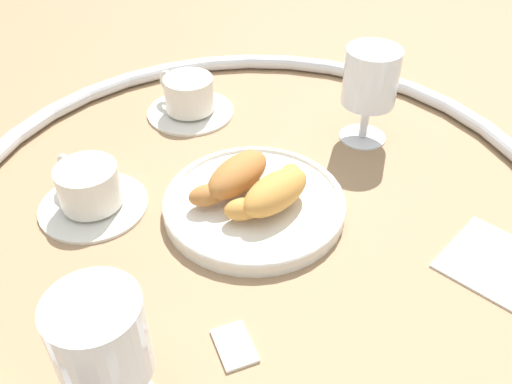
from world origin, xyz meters
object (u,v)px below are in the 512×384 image
(pastry_plate, at_px, (256,204))
(juice_glass_left, at_px, (371,80))
(coffee_cup_far, at_px, (189,98))
(coffee_cup_near, at_px, (90,191))
(folded_napkin, at_px, (498,263))
(sugar_packet, at_px, (235,344))
(juice_glass_right, at_px, (101,342))
(croissant_small, at_px, (235,177))
(croissant_large, at_px, (274,192))

(pastry_plate, height_order, juice_glass_left, juice_glass_left)
(pastry_plate, height_order, coffee_cup_far, coffee_cup_far)
(coffee_cup_near, distance_m, coffee_cup_far, 0.25)
(coffee_cup_far, xyz_separation_m, folded_napkin, (-0.26, -0.42, -0.02))
(sugar_packet, bearing_deg, pastry_plate, -27.57)
(juice_glass_left, xyz_separation_m, juice_glass_right, (-0.47, 0.21, 0.00))
(croissant_small, xyz_separation_m, juice_glass_right, (-0.29, 0.05, 0.06))
(croissant_large, bearing_deg, folded_napkin, -98.46)
(croissant_small, distance_m, sugar_packet, 0.22)
(croissant_large, bearing_deg, juice_glass_left, -28.64)
(coffee_cup_near, xyz_separation_m, juice_glass_left, (0.21, -0.33, 0.07))
(coffee_cup_near, xyz_separation_m, coffee_cup_far, (0.24, -0.06, 0.00))
(juice_glass_right, bearing_deg, pastry_plate, -15.49)
(coffee_cup_far, bearing_deg, croissant_small, -150.95)
(coffee_cup_near, distance_m, folded_napkin, 0.49)
(folded_napkin, bearing_deg, coffee_cup_near, 87.42)
(juice_glass_right, bearing_deg, folded_napkin, -57.38)
(coffee_cup_near, height_order, sugar_packet, coffee_cup_near)
(juice_glass_left, bearing_deg, coffee_cup_far, 84.24)
(coffee_cup_far, bearing_deg, sugar_packet, -159.95)
(croissant_large, height_order, juice_glass_right, juice_glass_right)
(juice_glass_right, height_order, folded_napkin, juice_glass_right)
(juice_glass_left, bearing_deg, coffee_cup_near, 122.49)
(pastry_plate, relative_size, juice_glass_right, 1.62)
(croissant_large, bearing_deg, coffee_cup_far, 36.13)
(croissant_large, bearing_deg, croissant_small, 67.24)
(juice_glass_left, bearing_deg, sugar_packet, 163.11)
(sugar_packet, xyz_separation_m, folded_napkin, (0.15, -0.27, -0.00))
(coffee_cup_near, bearing_deg, juice_glass_right, -153.29)
(pastry_plate, bearing_deg, croissant_small, 66.37)
(juice_glass_left, bearing_deg, croissant_small, 137.91)
(coffee_cup_far, relative_size, juice_glass_left, 0.97)
(coffee_cup_near, bearing_deg, folded_napkin, -92.58)
(juice_glass_left, relative_size, folded_napkin, 1.27)
(juice_glass_right, relative_size, sugar_packet, 2.80)
(juice_glass_left, distance_m, folded_napkin, 0.30)
(croissant_large, height_order, croissant_small, same)
(coffee_cup_near, bearing_deg, sugar_packet, -129.18)
(coffee_cup_far, height_order, juice_glass_right, juice_glass_right)
(juice_glass_left, relative_size, sugar_packet, 2.80)
(pastry_plate, bearing_deg, sugar_packet, -176.71)
(pastry_plate, bearing_deg, folded_napkin, -99.57)
(croissant_large, distance_m, sugar_packet, 0.20)
(coffee_cup_far, bearing_deg, croissant_large, -143.87)
(croissant_small, height_order, folded_napkin, croissant_small)
(juice_glass_left, height_order, juice_glass_right, same)
(pastry_plate, height_order, croissant_small, croissant_small)
(pastry_plate, distance_m, coffee_cup_far, 0.26)
(juice_glass_right, distance_m, folded_napkin, 0.44)
(pastry_plate, bearing_deg, juice_glass_right, 164.51)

